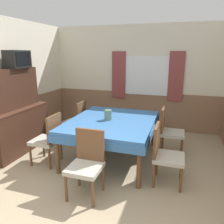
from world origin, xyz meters
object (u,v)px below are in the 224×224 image
at_px(chair_head_near, 87,161).
at_px(chair_right_near, 164,153).
at_px(sideboard, 16,118).
at_px(dining_table, 112,125).
at_px(tv, 17,59).
at_px(chair_right_far, 169,130).
at_px(vase, 108,115).
at_px(chair_left_near, 49,138).
at_px(chair_left_far, 77,120).

bearing_deg(chair_head_near, chair_right_near, -149.24).
bearing_deg(sideboard, chair_head_near, -24.68).
relative_size(dining_table, tv, 3.76).
relative_size(chair_right_far, tv, 1.90).
bearing_deg(chair_right_far, vase, -62.60).
bearing_deg(chair_right_far, dining_table, -61.39).
height_order(chair_head_near, sideboard, sideboard).
height_order(chair_right_near, sideboard, sideboard).
xyz_separation_m(dining_table, tv, (-1.88, -0.06, 1.16)).
height_order(chair_head_near, chair_right_near, same).
relative_size(chair_head_near, tv, 1.90).
height_order(dining_table, vase, vase).
bearing_deg(sideboard, vase, 7.92).
relative_size(chair_head_near, chair_left_near, 1.00).
height_order(chair_left_near, chair_left_far, same).
height_order(dining_table, chair_left_far, chair_left_far).
height_order(chair_left_near, vase, vase).
bearing_deg(chair_right_near, chair_head_near, -59.24).
height_order(chair_right_near, vase, vase).
bearing_deg(chair_right_far, chair_left_far, -90.00).
bearing_deg(chair_right_near, sideboard, -95.52).
bearing_deg(chair_left_far, chair_head_near, -149.33).
relative_size(dining_table, sideboard, 1.10).
bearing_deg(vase, chair_head_near, -86.52).
distance_m(dining_table, chair_head_near, 1.14).
bearing_deg(dining_table, sideboard, -172.10).
distance_m(dining_table, tv, 2.21).
height_order(chair_right_near, tv, tv).
distance_m(chair_head_near, vase, 1.18).
bearing_deg(chair_head_near, vase, -86.52).
distance_m(chair_right_near, chair_left_near, 1.99).
distance_m(chair_right_far, chair_right_near, 1.08).
relative_size(chair_right_far, chair_head_near, 1.00).
bearing_deg(chair_right_far, chair_right_near, 0.00).
xyz_separation_m(chair_right_far, chair_left_near, (-1.99, -1.08, 0.00)).
bearing_deg(tv, vase, 1.69).
xyz_separation_m(chair_left_far, sideboard, (-0.90, -0.80, 0.20)).
relative_size(chair_left_near, vase, 5.01).
relative_size(chair_head_near, sideboard, 0.55).
xyz_separation_m(chair_left_near, tv, (-0.89, 0.48, 1.32)).
bearing_deg(chair_left_near, dining_table, -61.39).
xyz_separation_m(dining_table, chair_right_near, (0.99, -0.54, -0.16)).
height_order(dining_table, chair_right_far, chair_right_far).
relative_size(chair_left_near, tv, 1.90).
bearing_deg(tv, chair_right_near, -9.46).
height_order(chair_right_far, chair_head_near, same).
bearing_deg(tv, chair_left_near, -28.28).
relative_size(chair_right_far, vase, 5.01).
xyz_separation_m(chair_left_far, vase, (0.92, -0.55, 0.35)).
relative_size(dining_table, chair_left_near, 1.98).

